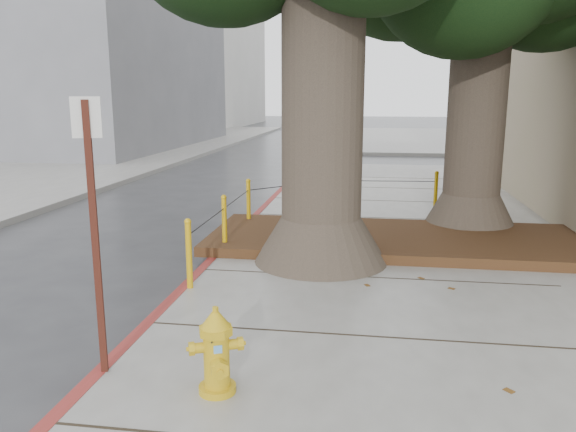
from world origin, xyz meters
name	(u,v)px	position (x,y,z in m)	size (l,w,h in m)	color
ground	(325,346)	(0.00, 0.00, 0.00)	(140.00, 140.00, 0.00)	#28282B
sidewalk_far	(465,139)	(6.00, 30.00, 0.07)	(16.00, 20.00, 0.15)	slate
curb_red	(211,264)	(-2.00, 2.50, 0.07)	(0.14, 26.00, 0.16)	maroon
planter_bed	(397,239)	(0.90, 3.90, 0.23)	(6.40, 2.60, 0.16)	black
building_far_grey	(67,28)	(-15.00, 22.00, 6.00)	(12.00, 16.00, 12.00)	slate
building_far_white	(180,41)	(-17.00, 45.00, 7.50)	(12.00, 18.00, 15.00)	silver
bollard_ring	(299,206)	(-0.87, 4.38, 0.66)	(3.79, 5.39, 0.95)	#CC990B
fire_hydrant	(216,351)	(-0.81, -1.35, 0.53)	(0.42, 0.42, 0.77)	gold
signpost	(94,223)	(-1.95, -1.14, 1.56)	(0.24, 0.10, 2.49)	#471911
car_silver	(521,144)	(6.65, 19.47, 0.65)	(1.54, 3.83, 1.31)	#9E9EA3
car_dark	(90,140)	(-12.41, 18.65, 0.67)	(1.88, 4.63, 1.34)	black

